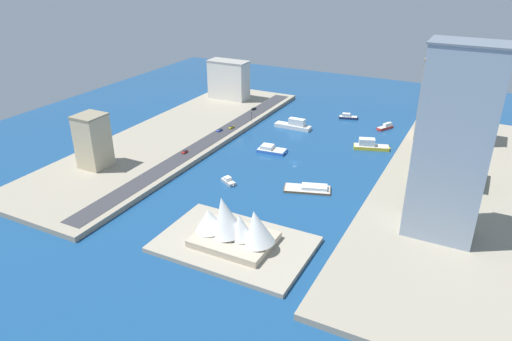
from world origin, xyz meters
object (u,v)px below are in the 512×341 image
(tugboat_red, at_px, (385,127))
(hotel_broad_white, at_px, (229,80))
(hatchback_blue, at_px, (220,130))
(traffic_light_waterfront, at_px, (251,115))
(yacht_sleek_gray, at_px, (228,181))
(opera_landmark, at_px, (233,226))
(apartment_midrise_tan, at_px, (447,101))
(tower_tall_glass, at_px, (453,146))
(ferry_yellow_fast, at_px, (370,145))
(barge_flat_brown, at_px, (310,188))
(patrol_launch_navy, at_px, (348,117))
(terminal_long_green, at_px, (447,166))
(taxi_yellow_cab, at_px, (232,127))
(pickup_red, at_px, (185,152))
(catamaran_blue, at_px, (271,150))
(suv_black, at_px, (254,109))
(ferry_white_commuter, at_px, (294,125))
(office_block_beige, at_px, (93,141))

(tugboat_red, relative_size, hotel_broad_white, 0.43)
(hatchback_blue, bearing_deg, traffic_light_waterfront, -109.21)
(yacht_sleek_gray, height_order, opera_landmark, opera_landmark)
(apartment_midrise_tan, bearing_deg, hatchback_blue, 21.42)
(tower_tall_glass, bearing_deg, tugboat_red, -67.89)
(traffic_light_waterfront, bearing_deg, hatchback_blue, 70.79)
(ferry_yellow_fast, bearing_deg, yacht_sleek_gray, 56.37)
(apartment_midrise_tan, xyz_separation_m, opera_landmark, (60.55, 161.96, -18.37))
(tower_tall_glass, bearing_deg, barge_flat_brown, -14.83)
(barge_flat_brown, distance_m, patrol_launch_navy, 120.60)
(tugboat_red, distance_m, tower_tall_glass, 143.77)
(traffic_light_waterfront, bearing_deg, terminal_long_green, 164.86)
(taxi_yellow_cab, relative_size, hatchback_blue, 0.98)
(barge_flat_brown, distance_m, taxi_yellow_cab, 96.65)
(patrol_launch_navy, relative_size, pickup_red, 3.22)
(tower_tall_glass, bearing_deg, ferry_yellow_fast, -59.08)
(traffic_light_waterfront, bearing_deg, ferry_yellow_fast, 176.43)
(ferry_yellow_fast, xyz_separation_m, hotel_broad_white, (129.15, -47.62, 15.57))
(taxi_yellow_cab, xyz_separation_m, opera_landmark, (-68.82, 117.97, 6.37))
(catamaran_blue, xyz_separation_m, hatchback_blue, (43.15, -10.52, 2.04))
(apartment_midrise_tan, relative_size, suv_black, 10.34)
(catamaran_blue, height_order, suv_black, suv_black)
(yacht_sleek_gray, height_order, traffic_light_waterfront, traffic_light_waterfront)
(pickup_red, bearing_deg, taxi_yellow_cab, -94.10)
(barge_flat_brown, distance_m, hotel_broad_white, 166.10)
(tower_tall_glass, bearing_deg, pickup_red, -8.96)
(suv_black, bearing_deg, hatchback_blue, 91.19)
(ferry_white_commuter, distance_m, terminal_long_green, 113.68)
(ferry_yellow_fast, xyz_separation_m, barge_flat_brown, (12.79, 69.70, -1.31))
(suv_black, bearing_deg, taxi_yellow_cab, 97.19)
(suv_black, height_order, taxi_yellow_cab, taxi_yellow_cab)
(yacht_sleek_gray, bearing_deg, catamaran_blue, -91.92)
(office_block_beige, bearing_deg, opera_landmark, 164.11)
(taxi_yellow_cab, relative_size, pickup_red, 1.06)
(terminal_long_green, relative_size, suv_black, 5.84)
(barge_flat_brown, xyz_separation_m, pickup_red, (82.36, -6.04, 2.56))
(ferry_yellow_fast, distance_m, patrol_launch_navy, 57.82)
(tugboat_red, bearing_deg, ferry_white_commuter, 26.45)
(tower_tall_glass, xyz_separation_m, traffic_light_waterfront, (138.35, -92.25, -36.15))
(ferry_yellow_fast, bearing_deg, hotel_broad_white, -20.24)
(apartment_midrise_tan, height_order, hatchback_blue, apartment_midrise_tan)
(catamaran_blue, bearing_deg, patrol_launch_navy, -105.81)
(pickup_red, xyz_separation_m, hatchback_blue, (0.81, -41.40, -0.10))
(suv_black, height_order, hatchback_blue, hatchback_blue)
(catamaran_blue, xyz_separation_m, opera_landmark, (-30.05, 98.96, 8.48))
(office_block_beige, xyz_separation_m, hatchback_blue, (-32.64, -79.35, -14.24))
(apartment_midrise_tan, relative_size, opera_landmark, 1.37)
(suv_black, relative_size, pickup_red, 1.08)
(hotel_broad_white, distance_m, traffic_light_waterfront, 61.14)
(tugboat_red, height_order, opera_landmark, opera_landmark)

